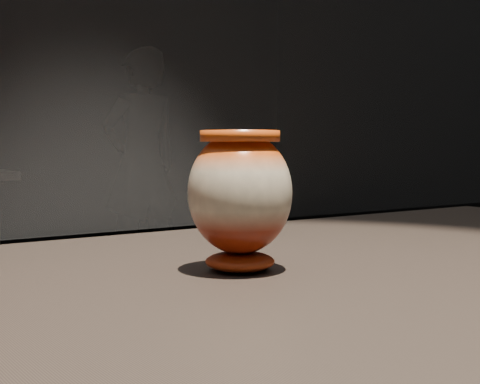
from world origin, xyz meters
name	(u,v)px	position (x,y,z in m)	size (l,w,h in m)	color
main_vase	(240,195)	(0.05, 0.02, 0.99)	(0.17, 0.17, 0.17)	maroon
visitor	(141,164)	(1.95, 4.10, 0.90)	(0.66, 0.43, 1.81)	black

